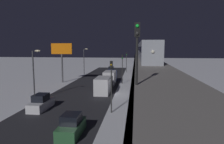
# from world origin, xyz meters

# --- Properties ---
(ground_plane) EXTENTS (240.00, 240.00, 0.00)m
(ground_plane) POSITION_xyz_m (0.00, 0.00, 0.00)
(ground_plane) COLOR white
(avenue_asphalt) EXTENTS (11.00, 90.60, 0.01)m
(avenue_asphalt) POSITION_xyz_m (5.07, 0.00, 0.00)
(avenue_asphalt) COLOR #28282D
(avenue_asphalt) RESTS_ON ground_plane
(elevated_railway) EXTENTS (5.00, 90.60, 5.58)m
(elevated_railway) POSITION_xyz_m (-6.03, 0.00, 4.82)
(elevated_railway) COLOR gray
(elevated_railway) RESTS_ON ground_plane
(subway_train) EXTENTS (2.94, 74.07, 3.40)m
(subway_train) POSITION_xyz_m (-6.13, -30.02, 7.36)
(subway_train) COLOR #999EA8
(subway_train) RESTS_ON elevated_railway
(rail_signal) EXTENTS (0.36, 0.41, 4.00)m
(rail_signal) POSITION_xyz_m (-4.00, 20.43, 8.31)
(rail_signal) COLOR black
(rail_signal) RESTS_ON elevated_railway
(sedan_blue) EXTENTS (1.91, 4.07, 1.97)m
(sedan_blue) POSITION_xyz_m (3.67, -28.81, 0.78)
(sedan_blue) COLOR navy
(sedan_blue) RESTS_ON ground_plane
(sedan_green) EXTENTS (1.80, 4.00, 1.97)m
(sedan_green) POSITION_xyz_m (1.87, 16.32, 0.80)
(sedan_green) COLOR #2D6038
(sedan_green) RESTS_ON ground_plane
(sedan_white) EXTENTS (1.80, 4.53, 1.97)m
(sedan_white) POSITION_xyz_m (8.27, 9.23, 0.80)
(sedan_white) COLOR silver
(sedan_white) RESTS_ON ground_plane
(box_truck) EXTENTS (2.40, 7.40, 2.80)m
(box_truck) POSITION_xyz_m (1.67, -10.80, 1.35)
(box_truck) COLOR navy
(box_truck) RESTS_ON ground_plane
(delivery_van) EXTENTS (2.40, 7.40, 2.80)m
(delivery_van) POSITION_xyz_m (1.67, -1.62, 1.35)
(delivery_van) COLOR black
(delivery_van) RESTS_ON ground_plane
(traffic_light_near) EXTENTS (0.32, 0.44, 6.40)m
(traffic_light_near) POSITION_xyz_m (-1.03, 9.62, 4.20)
(traffic_light_near) COLOR #2D2D2D
(traffic_light_near) RESTS_ON ground_plane
(traffic_light_mid) EXTENTS (0.32, 0.44, 6.40)m
(traffic_light_mid) POSITION_xyz_m (-1.03, -10.53, 4.20)
(traffic_light_mid) COLOR #2D2D2D
(traffic_light_mid) RESTS_ON ground_plane
(traffic_light_far) EXTENTS (0.32, 0.44, 6.40)m
(traffic_light_far) POSITION_xyz_m (-1.03, -30.69, 4.20)
(traffic_light_far) COLOR #2D2D2D
(traffic_light_far) RESTS_ON ground_plane
(commercial_billboard) EXTENTS (4.80, 0.36, 8.90)m
(commercial_billboard) POSITION_xyz_m (12.71, -10.54, 6.83)
(commercial_billboard) COLOR #4C4C51
(commercial_billboard) RESTS_ON ground_plane
(street_lamp_near) EXTENTS (1.35, 0.44, 7.65)m
(street_lamp_near) POSITION_xyz_m (11.14, 5.00, 4.81)
(street_lamp_near) COLOR #38383D
(street_lamp_near) RESTS_ON ground_plane
(street_lamp_far) EXTENTS (1.35, 0.44, 7.65)m
(street_lamp_far) POSITION_xyz_m (11.14, -25.00, 4.81)
(street_lamp_far) COLOR #38383D
(street_lamp_far) RESTS_ON ground_plane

